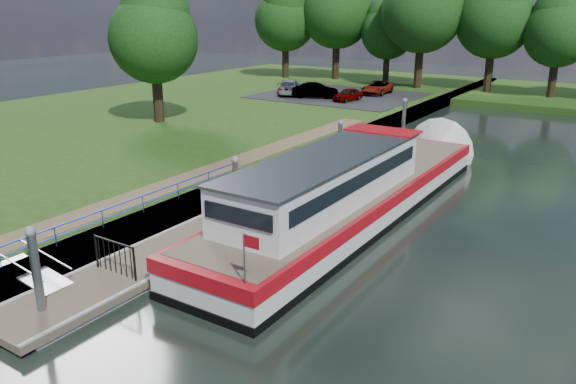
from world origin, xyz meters
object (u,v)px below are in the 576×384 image
Objects in this scene: car_d at (377,88)px; car_b at (315,90)px; barge at (359,190)px; car_c at (290,87)px; car_a at (348,95)px; pontoon at (295,192)px.

car_b is at bearing -128.22° from car_d.
barge is 29.92m from car_c.
car_a is at bearing -109.73° from car_b.
car_a is at bearing 111.28° from pontoon.
car_c is at bearing 128.55° from barge.
car_c is at bearing 59.01° from car_b.
car_a is (-8.74, 22.45, 1.19)m from pontoon.
car_a is at bearing 151.82° from car_c.
car_c is 8.23m from car_d.
car_a is 5.13m from car_d.
barge is 27.67m from car_b.
car_d is at bearing 112.93° from barge.
car_b is at bearing 146.08° from car_c.
barge is 5.00× the size of car_d.
barge reaches higher than car_b.
barge is 4.61× the size of car_c.
pontoon is 27.43m from car_c.
pontoon is at bearing -75.96° from car_d.
car_a is 0.69× the size of car_c.
car_a is 0.79× the size of car_b.
car_b is 3.11m from car_c.
barge is at bearing 104.46° from car_c.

